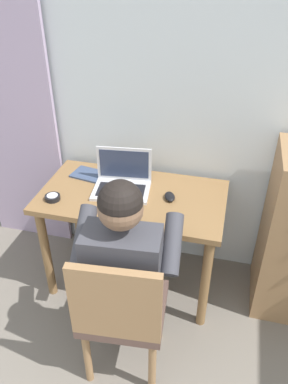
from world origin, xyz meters
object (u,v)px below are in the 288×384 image
at_px(laptop, 122,181).
at_px(notebook_pad, 89,175).
at_px(chair, 121,311).
at_px(computer_mouse, 170,197).
at_px(desk, 132,210).
at_px(person_seated, 128,258).
at_px(desk_clock, 52,198).

bearing_deg(laptop, notebook_pad, 159.84).
relative_size(chair, computer_mouse, 8.67).
bearing_deg(computer_mouse, desk, 161.96).
xyz_separation_m(chair, laptop, (-0.20, 0.71, 0.29)).
distance_m(chair, computer_mouse, 0.73).
bearing_deg(chair, laptop, 105.89).
bearing_deg(notebook_pad, laptop, -10.70).
height_order(person_seated, computer_mouse, person_seated).
bearing_deg(person_seated, desk_clock, 150.53).
xyz_separation_m(desk, person_seated, (0.11, -0.48, 0.06)).
bearing_deg(laptop, desk_clock, -148.90).
bearing_deg(chair, desk_clock, 139.00).
height_order(chair, notebook_pad, chair).
bearing_deg(desk_clock, computer_mouse, 14.84).
distance_m(person_seated, computer_mouse, 0.51).
distance_m(laptop, computer_mouse, 0.31).
distance_m(desk, notebook_pad, 0.39).
xyz_separation_m(laptop, computer_mouse, (0.31, -0.04, -0.04)).
xyz_separation_m(chair, desk_clock, (-0.57, 0.49, 0.25)).
xyz_separation_m(desk, desk_clock, (-0.44, -0.17, 0.13)).
bearing_deg(computer_mouse, chair, -119.26).
bearing_deg(computer_mouse, notebook_pad, 145.74).
bearing_deg(laptop, chair, -74.11).
relative_size(person_seated, computer_mouse, 11.85).
relative_size(chair, laptop, 2.36).
relative_size(chair, desk_clock, 9.64).
relative_size(desk, notebook_pad, 5.34).
bearing_deg(person_seated, desk, 103.01).
height_order(chair, laptop, laptop).
distance_m(person_seated, desk_clock, 0.64).
height_order(desk, laptop, laptop).
height_order(computer_mouse, notebook_pad, computer_mouse).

